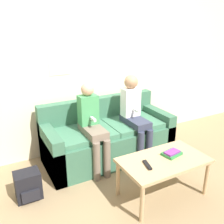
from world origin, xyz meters
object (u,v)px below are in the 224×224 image
(tv_remote, at_px, (147,165))
(backpack, at_px, (28,186))
(couch, at_px, (108,138))
(person_right, at_px, (135,113))
(person_left, at_px, (92,124))
(coffee_table, at_px, (163,163))

(tv_remote, distance_m, backpack, 1.33)
(couch, xyz_separation_m, tv_remote, (-0.09, -1.06, 0.17))
(tv_remote, bearing_deg, person_right, 78.15)
(person_right, distance_m, backpack, 1.62)
(person_left, distance_m, backpack, 1.02)
(person_left, bearing_deg, person_right, 0.75)
(person_left, bearing_deg, backpack, -166.81)
(couch, height_order, person_left, person_left)
(person_left, xyz_separation_m, tv_remote, (0.22, -0.88, -0.17))
(tv_remote, bearing_deg, person_left, 117.49)
(couch, relative_size, coffee_table, 1.87)
(couch, height_order, tv_remote, couch)
(person_left, relative_size, person_right, 0.97)
(coffee_table, relative_size, person_left, 0.83)
(couch, relative_size, person_right, 1.51)
(tv_remote, xyz_separation_m, backpack, (-1.10, 0.68, -0.31))
(person_right, height_order, backpack, person_right)
(person_right, relative_size, backpack, 3.67)
(coffee_table, xyz_separation_m, tv_remote, (-0.24, -0.02, 0.06))
(backpack, bearing_deg, coffee_table, -26.04)
(person_left, height_order, person_right, person_right)
(couch, distance_m, person_right, 0.53)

